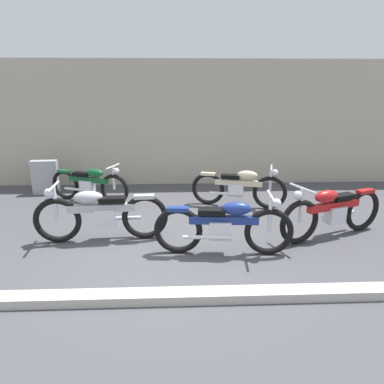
# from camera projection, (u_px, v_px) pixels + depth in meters

# --- Properties ---
(ground_plane) EXTENTS (40.00, 40.00, 0.00)m
(ground_plane) POSITION_uv_depth(u_px,v_px,m) (167.00, 254.00, 5.38)
(ground_plane) COLOR #47474C
(building_wall) EXTENTS (18.00, 0.30, 3.15)m
(building_wall) POSITION_uv_depth(u_px,v_px,m) (170.00, 124.00, 8.94)
(building_wall) COLOR #B2A893
(building_wall) RESTS_ON ground_plane
(curb_strip) EXTENTS (18.00, 0.24, 0.12)m
(curb_strip) POSITION_uv_depth(u_px,v_px,m) (164.00, 296.00, 4.17)
(curb_strip) COLOR #B7B2A8
(curb_strip) RESTS_ON ground_plane
(stone_marker) EXTENTS (0.62, 0.24, 0.81)m
(stone_marker) POSITION_uv_depth(u_px,v_px,m) (45.00, 177.00, 8.31)
(stone_marker) COLOR #9E9EA3
(stone_marker) RESTS_ON ground_plane
(motorcycle_cream) EXTENTS (1.98, 0.77, 0.91)m
(motorcycle_cream) POSITION_uv_depth(u_px,v_px,m) (239.00, 187.00, 7.37)
(motorcycle_cream) COLOR black
(motorcycle_cream) RESTS_ON ground_plane
(motorcycle_red) EXTENTS (2.05, 0.97, 0.97)m
(motorcycle_red) POSITION_uv_depth(u_px,v_px,m) (332.00, 211.00, 5.86)
(motorcycle_red) COLOR black
(motorcycle_red) RESTS_ON ground_plane
(motorcycle_silver) EXTENTS (2.20, 0.61, 0.99)m
(motorcycle_silver) POSITION_uv_depth(u_px,v_px,m) (100.00, 214.00, 5.72)
(motorcycle_silver) COLOR black
(motorcycle_silver) RESTS_ON ground_plane
(motorcycle_blue) EXTENTS (2.13, 0.59, 0.96)m
(motorcycle_blue) POSITION_uv_depth(u_px,v_px,m) (225.00, 226.00, 5.25)
(motorcycle_blue) COLOR black
(motorcycle_blue) RESTS_ON ground_plane
(motorcycle_green) EXTENTS (1.86, 0.85, 0.87)m
(motorcycle_green) POSITION_uv_depth(u_px,v_px,m) (90.00, 184.00, 7.70)
(motorcycle_green) COLOR black
(motorcycle_green) RESTS_ON ground_plane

